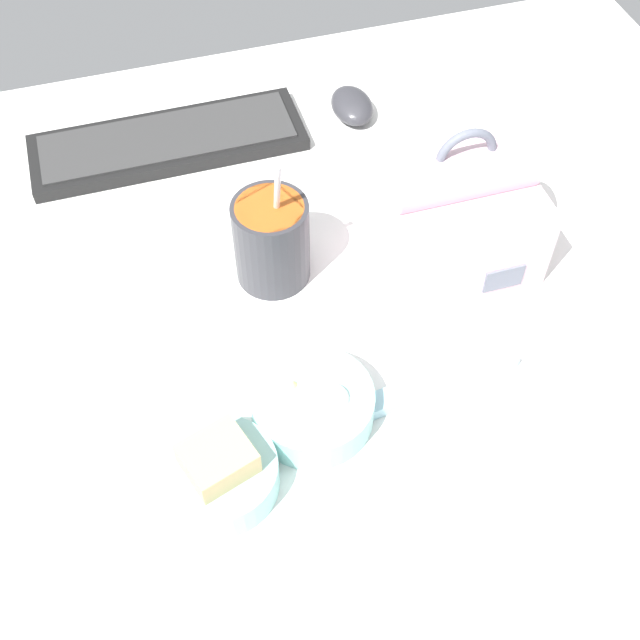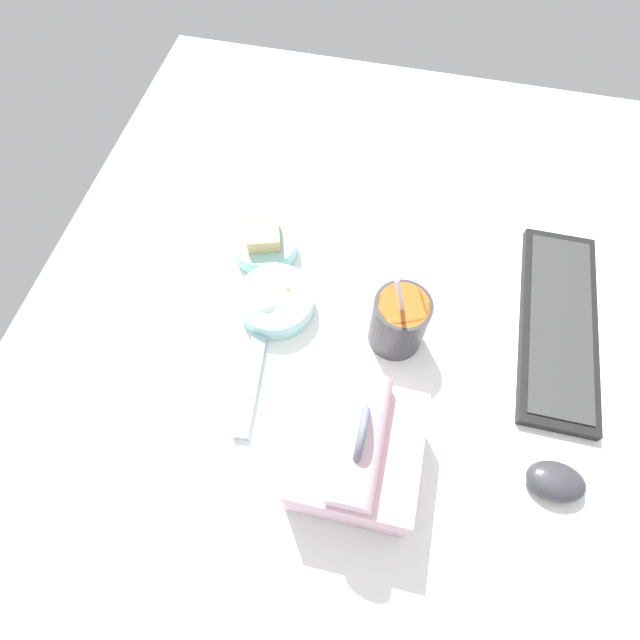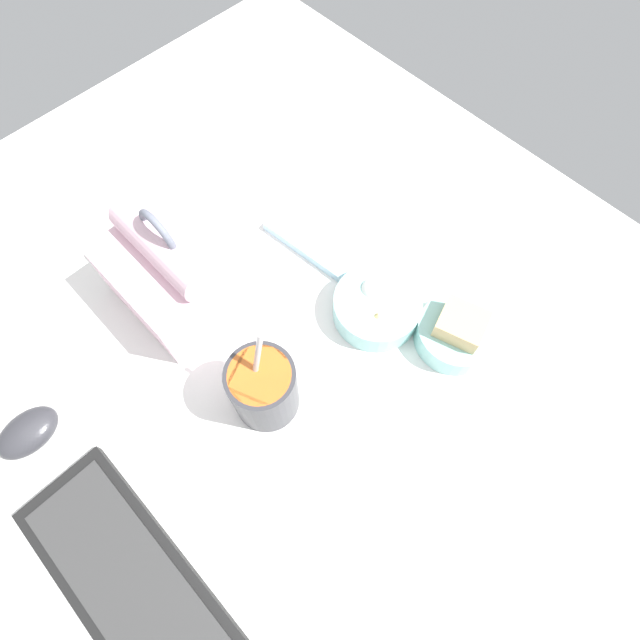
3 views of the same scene
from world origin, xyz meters
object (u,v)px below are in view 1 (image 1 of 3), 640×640
object	(u,v)px
lunch_bag	(456,212)
bento_bowl_snacks	(312,405)
chopstick_case	(438,382)
soup_cup	(273,240)
keyboard	(168,142)
computer_mouse	(352,106)
bento_bowl_sandwich	(220,472)

from	to	relation	value
lunch_bag	bento_bowl_snacks	distance (cm)	29.35
bento_bowl_snacks	chopstick_case	distance (cm)	14.11
soup_cup	bento_bowl_snacks	xyz separation A→B (cm)	(-1.32, -20.58, -3.56)
keyboard	lunch_bag	xyz separation A→B (cm)	(29.72, -29.18, 5.65)
bento_bowl_snacks	computer_mouse	world-z (taller)	bento_bowl_snacks
keyboard	bento_bowl_snacks	distance (cm)	47.55
lunch_bag	computer_mouse	bearing A→B (deg)	96.51
lunch_bag	computer_mouse	distance (cm)	29.16
lunch_bag	keyboard	bearing A→B (deg)	135.52
bento_bowl_sandwich	chopstick_case	xyz separation A→B (cm)	(24.87, 4.65, -1.79)
bento_bowl_snacks	computer_mouse	bearing A→B (deg)	67.10
bento_bowl_snacks	chopstick_case	xyz separation A→B (cm)	(14.04, -0.38, -1.42)
lunch_bag	soup_cup	bearing A→B (deg)	172.78
lunch_bag	chopstick_case	xyz separation A→B (cm)	(-8.83, -18.23, -5.87)
soup_cup	bento_bowl_sandwich	xyz separation A→B (cm)	(-12.15, -25.61, -3.18)
lunch_bag	computer_mouse	world-z (taller)	lunch_bag
soup_cup	bento_bowl_snacks	size ratio (longest dim) A/B	1.44
soup_cup	computer_mouse	world-z (taller)	soup_cup
soup_cup	computer_mouse	size ratio (longest dim) A/B	2.21
bento_bowl_snacks	bento_bowl_sandwich	bearing A→B (deg)	-155.09
keyboard	lunch_bag	bearing A→B (deg)	-44.48
lunch_bag	bento_bowl_sandwich	xyz separation A→B (cm)	(-33.70, -22.88, -4.07)
computer_mouse	soup_cup	bearing A→B (deg)	-125.30
keyboard	computer_mouse	distance (cm)	26.47
lunch_bag	soup_cup	size ratio (longest dim) A/B	1.01
keyboard	chopstick_case	bearing A→B (deg)	-66.22
chopstick_case	computer_mouse	bearing A→B (deg)	83.21
soup_cup	computer_mouse	bearing A→B (deg)	54.70
bento_bowl_sandwich	computer_mouse	bearing A→B (deg)	59.39
lunch_bag	bento_bowl_snacks	bearing A→B (deg)	-142.01
soup_cup	chopstick_case	distance (cm)	25.01
keyboard	bento_bowl_sandwich	bearing A→B (deg)	-94.37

